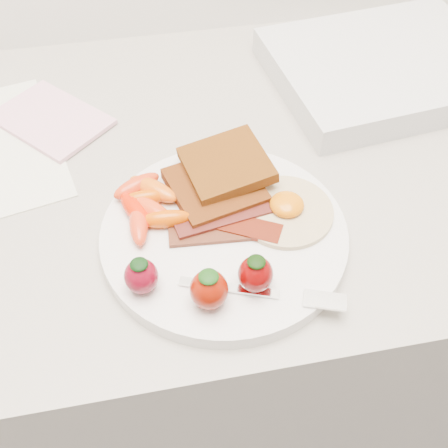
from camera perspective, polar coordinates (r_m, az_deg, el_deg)
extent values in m
cube|color=gray|center=(1.07, -1.88, -11.24)|extent=(2.00, 0.60, 0.90)
cylinder|color=white|center=(0.62, 0.00, -1.15)|extent=(0.27, 0.27, 0.02)
cube|color=#381C05|center=(0.64, -0.91, 3.76)|extent=(0.12, 0.12, 0.01)
cube|color=#4F2B09|center=(0.65, 0.24, 6.05)|extent=(0.11, 0.11, 0.02)
cylinder|color=beige|center=(0.63, 6.24, 1.30)|extent=(0.11, 0.11, 0.01)
ellipsoid|color=orange|center=(0.62, 6.40, 1.99)|extent=(0.04, 0.04, 0.02)
cube|color=#3E160E|center=(0.60, -0.52, -0.89)|extent=(0.11, 0.04, 0.00)
cube|color=#4A0F02|center=(0.61, 0.82, 0.02)|extent=(0.11, 0.08, 0.00)
cube|color=black|center=(0.61, -0.09, 0.73)|extent=(0.11, 0.05, 0.00)
ellipsoid|color=#C94C00|center=(0.63, -8.15, 2.58)|extent=(0.05, 0.02, 0.02)
ellipsoid|color=red|center=(0.62, -7.34, 1.41)|extent=(0.06, 0.06, 0.02)
ellipsoid|color=red|center=(0.61, -8.69, -0.08)|extent=(0.02, 0.06, 0.02)
ellipsoid|color=#DA590D|center=(0.64, -7.22, 3.55)|extent=(0.06, 0.06, 0.02)
ellipsoid|color=red|center=(0.65, -8.86, 3.85)|extent=(0.06, 0.04, 0.02)
ellipsoid|color=#CD4B00|center=(0.61, -5.93, 0.52)|extent=(0.06, 0.02, 0.02)
ellipsoid|color=red|center=(0.62, -9.02, 1.45)|extent=(0.04, 0.06, 0.02)
ellipsoid|color=maroon|center=(0.55, -8.41, -5.27)|extent=(0.03, 0.03, 0.04)
ellipsoid|color=black|center=(0.54, -8.64, -4.07)|extent=(0.02, 0.02, 0.01)
ellipsoid|color=#791002|center=(0.54, -1.53, -6.69)|extent=(0.04, 0.04, 0.04)
ellipsoid|color=#11390C|center=(0.52, -1.58, -5.37)|extent=(0.02, 0.02, 0.01)
ellipsoid|color=#5F0303|center=(0.55, 3.22, -5.11)|extent=(0.04, 0.04, 0.04)
ellipsoid|color=black|center=(0.53, 3.31, -3.86)|extent=(0.02, 0.02, 0.01)
cube|color=white|center=(0.56, 0.50, -6.46)|extent=(0.10, 0.04, 0.00)
cube|color=white|center=(0.56, 10.22, -7.63)|extent=(0.05, 0.03, 0.00)
cube|color=#E5A5B9|center=(0.80, -17.17, 10.13)|extent=(0.18, 0.18, 0.01)
cube|color=silver|center=(0.87, 16.08, 15.03)|extent=(0.34, 0.29, 0.04)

